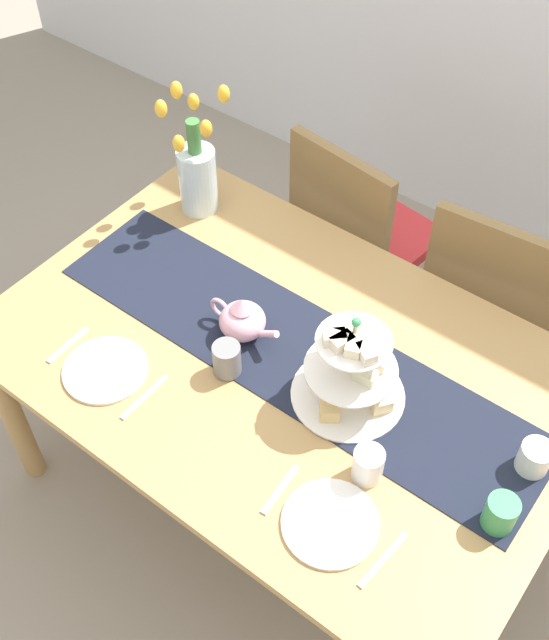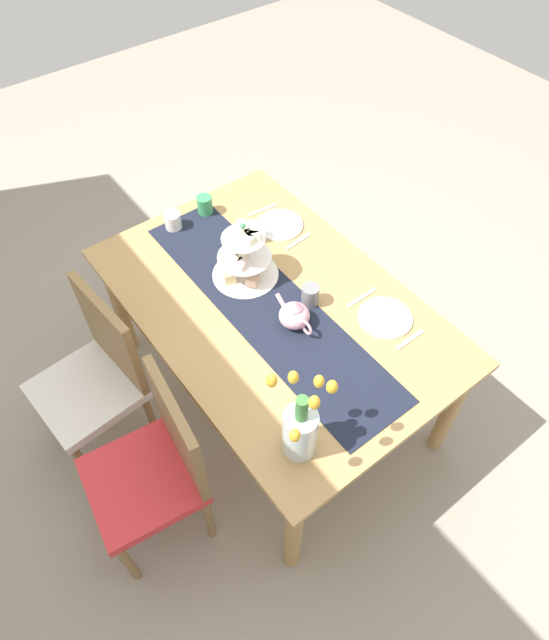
{
  "view_description": "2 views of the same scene",
  "coord_description": "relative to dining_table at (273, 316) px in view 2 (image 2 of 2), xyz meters",
  "views": [
    {
      "loc": [
        0.78,
        -1.07,
        2.41
      ],
      "look_at": [
        -0.07,
        0.05,
        0.79
      ],
      "focal_mm": 44.02,
      "sensor_mm": 36.0,
      "label": 1
    },
    {
      "loc": [
        -1.23,
        0.93,
        2.53
      ],
      "look_at": [
        -0.1,
        0.06,
        0.75
      ],
      "focal_mm": 30.68,
      "sensor_mm": 36.0,
      "label": 2
    }
  ],
  "objects": [
    {
      "name": "fork_right",
      "position": [
        0.23,
        -0.33,
        0.09
      ],
      "size": [
        0.03,
        0.15,
        0.01
      ],
      "primitive_type": "cube",
      "rotation": [
        0.0,
        0.0,
        0.08
      ],
      "color": "silver",
      "rests_on": "dining_table"
    },
    {
      "name": "mug_white_text",
      "position": [
        0.37,
        -0.17,
        0.14
      ],
      "size": [
        0.08,
        0.08,
        0.09
      ],
      "primitive_type": "cylinder",
      "color": "white",
      "rests_on": "dining_table"
    },
    {
      "name": "ground_plane",
      "position": [
        0.0,
        0.0,
        -0.64
      ],
      "size": [
        8.0,
        8.0,
        0.0
      ],
      "primitive_type": "plane",
      "color": "gray"
    },
    {
      "name": "cream_jug",
      "position": [
        0.68,
        0.09,
        0.13
      ],
      "size": [
        0.08,
        0.08,
        0.08
      ],
      "primitive_type": "cylinder",
      "color": "white",
      "rests_on": "dining_table"
    },
    {
      "name": "knife_left",
      "position": [
        -0.21,
        -0.33,
        0.09
      ],
      "size": [
        0.02,
        0.17,
        0.01
      ],
      "primitive_type": "cube",
      "rotation": [
        0.0,
        0.0,
        0.01
      ],
      "color": "silver",
      "rests_on": "dining_table"
    },
    {
      "name": "dinner_plate_right",
      "position": [
        0.38,
        -0.33,
        0.1
      ],
      "size": [
        0.23,
        0.23,
        0.01
      ],
      "primitive_type": "cylinder",
      "color": "white",
      "rests_on": "dining_table"
    },
    {
      "name": "tulip_vase",
      "position": [
        -0.6,
        0.34,
        0.24
      ],
      "size": [
        0.19,
        0.22,
        0.44
      ],
      "color": "silver",
      "rests_on": "dining_table"
    },
    {
      "name": "teapot",
      "position": [
        -0.15,
        0.0,
        0.15
      ],
      "size": [
        0.24,
        0.13,
        0.14
      ],
      "color": "#E5A8BC",
      "rests_on": "table_runner"
    },
    {
      "name": "knife_right",
      "position": [
        0.52,
        -0.33,
        0.09
      ],
      "size": [
        0.03,
        0.17,
        0.01
      ],
      "primitive_type": "cube",
      "rotation": [
        0.0,
        0.0,
        -0.09
      ],
      "color": "silver",
      "rests_on": "dining_table"
    },
    {
      "name": "tiered_cake_stand",
      "position": [
        0.21,
        0.0,
        0.2
      ],
      "size": [
        0.3,
        0.3,
        0.3
      ],
      "color": "beige",
      "rests_on": "table_runner"
    },
    {
      "name": "table_runner",
      "position": [
        0.0,
        0.03,
        0.09
      ],
      "size": [
        1.46,
        0.35,
        0.0
      ],
      "primitive_type": "cube",
      "color": "black",
      "rests_on": "dining_table"
    },
    {
      "name": "chair_left",
      "position": [
        -0.24,
        0.76,
        -0.13
      ],
      "size": [
        0.47,
        0.47,
        0.91
      ],
      "color": "olive",
      "rests_on": "ground_plane"
    },
    {
      "name": "fork_left",
      "position": [
        -0.5,
        -0.33,
        0.09
      ],
      "size": [
        0.02,
        0.15,
        0.01
      ],
      "primitive_type": "cube",
      "rotation": [
        0.0,
        0.0,
        0.02
      ],
      "color": "silver",
      "rests_on": "dining_table"
    },
    {
      "name": "chair_right",
      "position": [
        0.29,
        0.76,
        -0.13
      ],
      "size": [
        0.45,
        0.45,
        0.91
      ],
      "color": "olive",
      "rests_on": "ground_plane"
    },
    {
      "name": "mug_grey",
      "position": [
        -0.1,
        -0.13,
        0.14
      ],
      "size": [
        0.08,
        0.08,
        0.09
      ],
      "primitive_type": "cylinder",
      "color": "slate",
      "rests_on": "table_runner"
    },
    {
      "name": "dining_table",
      "position": [
        0.0,
        0.0,
        0.0
      ],
      "size": [
        1.61,
        1.06,
        0.73
      ],
      "color": "tan",
      "rests_on": "ground_plane"
    },
    {
      "name": "dinner_plate_left",
      "position": [
        -0.36,
        -0.33,
        0.1
      ],
      "size": [
        0.23,
        0.23,
        0.01
      ],
      "primitive_type": "cylinder",
      "color": "white",
      "rests_on": "dining_table"
    },
    {
      "name": "mug_orange",
      "position": [
        0.68,
        -0.09,
        0.14
      ],
      "size": [
        0.08,
        0.08,
        0.09
      ],
      "primitive_type": "cylinder",
      "color": "#389356",
      "rests_on": "dining_table"
    }
  ]
}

